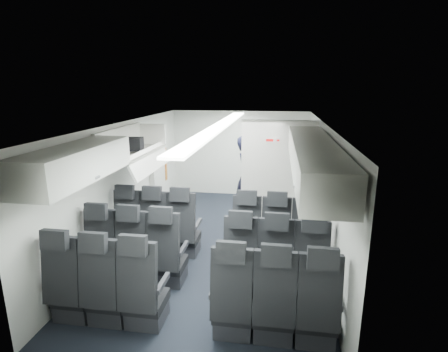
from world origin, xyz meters
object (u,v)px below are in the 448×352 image
(seat_row_rear, at_px, (187,299))
(boarding_door, at_px, (159,169))
(galley_unit, at_px, (277,162))
(carry_on_bag, at_px, (132,144))
(flight_attendant, at_px, (247,178))
(seat_row_mid, at_px, (204,261))
(seat_row_front, at_px, (215,235))

(seat_row_rear, relative_size, boarding_door, 1.79)
(galley_unit, distance_m, carry_on_bag, 3.93)
(flight_attendant, bearing_deg, boarding_door, 92.48)
(galley_unit, distance_m, boarding_door, 2.84)
(seat_row_mid, relative_size, seat_row_rear, 1.00)
(seat_row_front, distance_m, carry_on_bag, 2.04)
(seat_row_rear, xyz_separation_m, carry_on_bag, (-1.45, 2.06, 1.41))
(boarding_door, bearing_deg, seat_row_front, -51.84)
(seat_row_front, distance_m, flight_attendant, 1.98)
(galley_unit, relative_size, carry_on_bag, 5.39)
(seat_row_front, height_order, flight_attendant, flight_attendant)
(galley_unit, relative_size, boarding_door, 1.02)
(seat_row_mid, relative_size, boarding_door, 1.79)
(seat_row_mid, distance_m, galley_unit, 4.30)
(galley_unit, bearing_deg, seat_row_front, -106.28)
(flight_attendant, xyz_separation_m, carry_on_bag, (-1.78, -1.64, 0.93))
(seat_row_mid, xyz_separation_m, carry_on_bag, (-1.45, 1.16, 1.41))
(seat_row_rear, distance_m, flight_attendant, 3.74)
(seat_row_front, distance_m, seat_row_rear, 1.80)
(flight_attendant, bearing_deg, seat_row_mid, -178.84)
(seat_row_rear, bearing_deg, seat_row_front, 90.00)
(seat_row_mid, height_order, flight_attendant, flight_attendant)
(seat_row_rear, bearing_deg, boarding_door, 112.87)
(seat_row_rear, bearing_deg, flight_attendant, 84.87)
(carry_on_bag, bearing_deg, galley_unit, 45.05)
(seat_row_rear, xyz_separation_m, galley_unit, (0.95, 5.05, 0.55))
(seat_row_mid, height_order, carry_on_bag, carry_on_bag)
(boarding_door, height_order, flight_attendant, boarding_door)
(seat_row_front, height_order, carry_on_bag, carry_on_bag)
(boarding_door, xyz_separation_m, carry_on_bag, (0.19, -1.83, 0.86))
(seat_row_mid, distance_m, flight_attendant, 2.86)
(carry_on_bag, bearing_deg, seat_row_front, -16.37)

